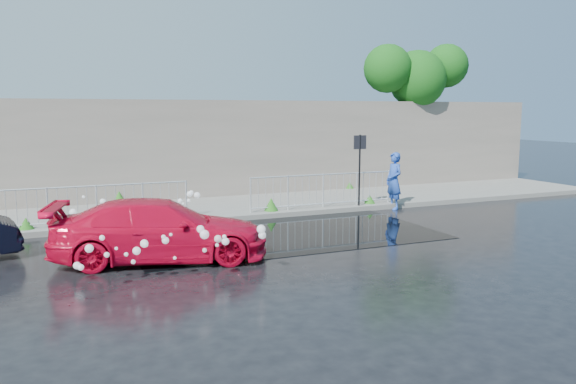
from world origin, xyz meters
The scene contains 13 objects.
ground centered at (0.00, 0.00, 0.00)m, with size 90.00×90.00×0.00m, color black.
pavement centered at (0.00, 5.00, 0.07)m, with size 30.00×4.00×0.15m, color #62625D.
curb centered at (0.00, 3.00, 0.08)m, with size 30.00×0.25×0.16m, color #62625D.
retaining_wall centered at (0.00, 7.20, 1.90)m, with size 30.00×0.60×3.50m, color #6A6259.
puddle centered at (0.50, 1.00, 0.01)m, with size 8.00×5.00×0.01m, color black.
sign_post centered at (4.20, 3.10, 1.72)m, with size 0.45×0.06×2.50m.
tree centered at (9.44, 7.42, 4.80)m, with size 4.95×2.45×6.14m.
railing_left centered at (-4.00, 3.35, 0.74)m, with size 5.05×0.05×1.10m.
railing_right centered at (3.00, 3.35, 0.74)m, with size 5.05×0.05×1.10m.
weeds centered at (-0.34, 4.53, 0.32)m, with size 12.17×3.93×0.41m.
water_spray centered at (-2.88, 0.06, 0.73)m, with size 3.69×5.50×0.98m.
red_car centered at (-3.00, -0.61, 0.67)m, with size 1.89×4.65×1.35m, color red.
person centered at (5.39, 2.86, 0.95)m, with size 0.69×0.46×1.90m, color #2247AA.
Camera 1 is at (-5.18, -12.77, 3.26)m, focal length 35.00 mm.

